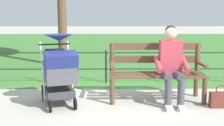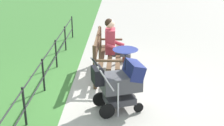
{
  "view_description": "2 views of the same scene",
  "coord_description": "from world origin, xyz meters",
  "px_view_note": "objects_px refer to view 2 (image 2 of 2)",
  "views": [
    {
      "loc": [
        -0.08,
        4.78,
        1.46
      ],
      "look_at": [
        -0.12,
        0.17,
        0.68
      ],
      "focal_mm": 46.8,
      "sensor_mm": 36.0,
      "label": 1
    },
    {
      "loc": [
        5.63,
        0.23,
        2.81
      ],
      "look_at": [
        0.11,
        0.07,
        0.67
      ],
      "focal_mm": 48.88,
      "sensor_mm": 36.0,
      "label": 2
    }
  ],
  "objects_px": {
    "park_bench": "(105,53)",
    "stroller": "(121,80)",
    "person_on_bench": "(115,44)",
    "handbag": "(125,56)"
  },
  "relations": [
    {
      "from": "person_on_bench",
      "to": "park_bench",
      "type": "bearing_deg",
      "value": -46.0
    },
    {
      "from": "handbag",
      "to": "park_bench",
      "type": "bearing_deg",
      "value": -26.65
    },
    {
      "from": "handbag",
      "to": "person_on_bench",
      "type": "bearing_deg",
      "value": -19.04
    },
    {
      "from": "park_bench",
      "to": "stroller",
      "type": "relative_size",
      "value": 1.39
    },
    {
      "from": "park_bench",
      "to": "stroller",
      "type": "bearing_deg",
      "value": 12.91
    },
    {
      "from": "stroller",
      "to": "handbag",
      "type": "height_order",
      "value": "stroller"
    },
    {
      "from": "park_bench",
      "to": "person_on_bench",
      "type": "distance_m",
      "value": 0.35
    },
    {
      "from": "park_bench",
      "to": "person_on_bench",
      "type": "bearing_deg",
      "value": 134.0
    },
    {
      "from": "park_bench",
      "to": "person_on_bench",
      "type": "relative_size",
      "value": 1.26
    },
    {
      "from": "stroller",
      "to": "person_on_bench",
      "type": "bearing_deg",
      "value": -175.51
    }
  ]
}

